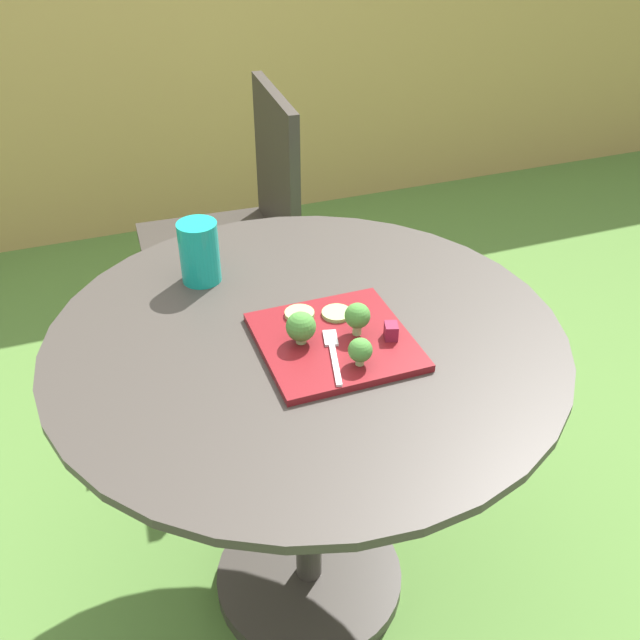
{
  "coord_description": "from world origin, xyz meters",
  "views": [
    {
      "loc": [
        -0.35,
        -1.02,
        1.51
      ],
      "look_at": [
        0.02,
        -0.03,
        0.78
      ],
      "focal_mm": 40.43,
      "sensor_mm": 36.0,
      "label": 1
    }
  ],
  "objects_px": {
    "salad_plate": "(335,341)",
    "drinking_glass": "(200,255)",
    "patio_chair": "(243,218)",
    "fork": "(333,351)"
  },
  "relations": [
    {
      "from": "patio_chair",
      "to": "fork",
      "type": "relative_size",
      "value": 5.87
    },
    {
      "from": "patio_chair",
      "to": "fork",
      "type": "distance_m",
      "value": 1.03
    },
    {
      "from": "patio_chair",
      "to": "salad_plate",
      "type": "bearing_deg",
      "value": -94.68
    },
    {
      "from": "patio_chair",
      "to": "fork",
      "type": "xyz_separation_m",
      "value": [
        -0.1,
        -1.0,
        0.23
      ]
    },
    {
      "from": "patio_chair",
      "to": "fork",
      "type": "bearing_deg",
      "value": -95.53
    },
    {
      "from": "salad_plate",
      "to": "fork",
      "type": "relative_size",
      "value": 1.72
    },
    {
      "from": "salad_plate",
      "to": "drinking_glass",
      "type": "relative_size",
      "value": 2.07
    },
    {
      "from": "fork",
      "to": "patio_chair",
      "type": "bearing_deg",
      "value": 84.47
    },
    {
      "from": "patio_chair",
      "to": "salad_plate",
      "type": "relative_size",
      "value": 3.41
    },
    {
      "from": "fork",
      "to": "drinking_glass",
      "type": "bearing_deg",
      "value": 114.53
    }
  ]
}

